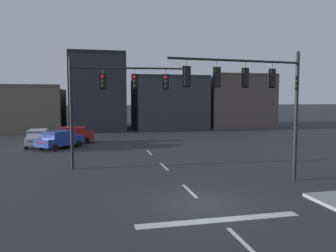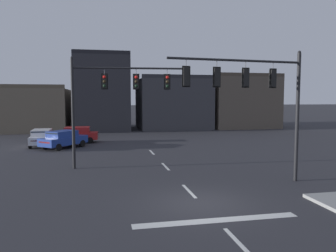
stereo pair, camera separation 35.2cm
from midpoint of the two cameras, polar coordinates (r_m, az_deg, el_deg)
ground_plane at (r=14.87m, az=5.27°, el=-13.11°), size 400.00×400.00×0.00m
stop_bar_paint at (r=13.09m, az=8.08°, el=-15.66°), size 6.40×0.50×0.01m
lane_centreline at (r=16.70m, az=3.11°, el=-11.06°), size 0.16×26.40×0.01m
signal_mast_near_side at (r=17.98m, az=14.32°, el=6.02°), size 7.50×0.85×7.11m
signal_mast_far_side at (r=21.81m, az=-10.74°, el=5.67°), size 7.36×0.93×7.21m
car_lot_nearside at (r=33.67m, az=-21.67°, el=-1.85°), size 2.01×4.50×1.61m
car_lot_middle at (r=35.24m, az=-16.35°, el=-1.42°), size 4.51×2.04×1.61m
car_lot_farside at (r=31.66m, az=-18.36°, el=-2.16°), size 4.24×4.50×1.61m
building_row at (r=50.71m, az=-4.63°, el=4.17°), size 41.14×12.97×10.79m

